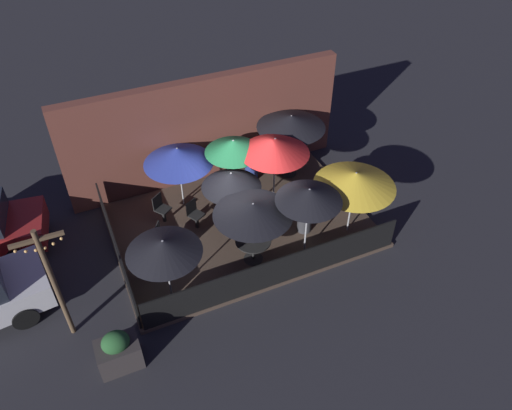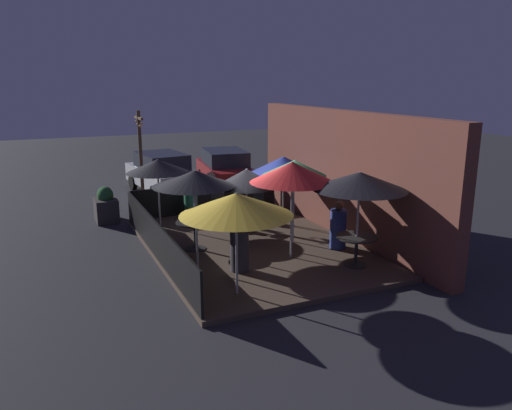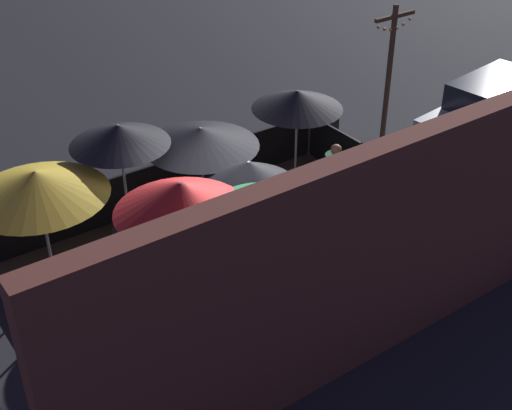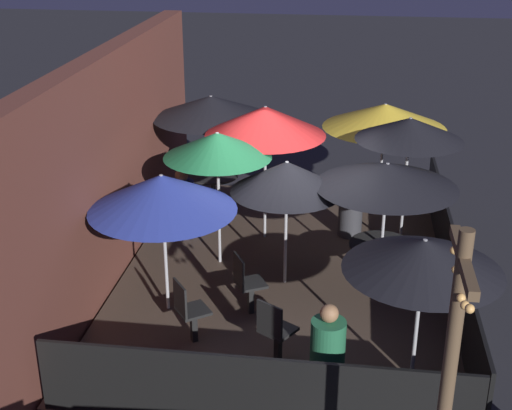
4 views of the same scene
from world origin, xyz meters
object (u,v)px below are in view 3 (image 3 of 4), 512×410
patio_umbrella_8 (37,184)px  patron_2 (334,174)px  patio_umbrella_2 (297,100)px  patio_umbrella_6 (249,174)px  dining_table_1 (160,352)px  parked_car_0 (497,112)px  patio_umbrella_7 (263,200)px  patio_chair_2 (339,197)px  patio_chair_1 (370,231)px  light_post (389,73)px  patio_umbrella_0 (201,137)px  dining_table_0 (204,197)px  patio_umbrella_4 (119,135)px  patio_umbrella_1 (151,268)px  patio_chair_0 (311,229)px  patron_1 (127,245)px  patio_umbrella_3 (181,197)px  patron_0 (245,330)px  patio_umbrella_5 (362,194)px

patio_umbrella_8 → patron_2: (-5.70, 0.75, -1.38)m
patio_umbrella_2 → patio_umbrella_6: patio_umbrella_2 is taller
patio_umbrella_2 → dining_table_1: patio_umbrella_2 is taller
patron_2 → parked_car_0: parked_car_0 is taller
dining_table_1 → patio_umbrella_6: bearing=-148.3°
patio_umbrella_7 → patio_chair_2: size_ratio=2.43×
patio_umbrella_2 → patio_chair_2: 2.20m
patio_umbrella_2 → patio_chair_1: size_ratio=2.17×
patio_umbrella_2 → patio_chair_1: 3.26m
patio_umbrella_6 → patron_2: size_ratio=1.68×
light_post → parked_car_0: (-2.37, 1.26, -1.10)m
patio_umbrella_0 → dining_table_0: size_ratio=2.14×
patio_umbrella_4 → patio_umbrella_7: bearing=106.5°
patio_umbrella_2 → patio_umbrella_1: bearing=34.0°
patio_umbrella_2 → patron_2: (-0.19, 1.04, -1.31)m
patio_umbrella_8 → light_post: bearing=-178.1°
dining_table_1 → parked_car_0: (-10.06, -2.20, 0.15)m
patio_umbrella_8 → dining_table_0: patio_umbrella_8 is taller
patio_chair_1 → light_post: light_post is taller
dining_table_0 → light_post: light_post is taller
patio_umbrella_0 → patio_chair_0: patio_umbrella_0 is taller
patron_1 → patio_umbrella_4: bearing=-42.1°
patio_umbrella_3 → patio_umbrella_7: size_ratio=1.07×
patio_umbrella_8 → patron_1: patio_umbrella_8 is taller
patio_umbrella_4 → dining_table_1: (1.29, 3.53, -1.58)m
patio_chair_1 → dining_table_0: bearing=-0.0°
patio_chair_1 → patron_1: (3.74, -2.10, 0.01)m
patio_umbrella_3 → patron_2: 4.72m
patio_umbrella_2 → parked_car_0: bearing=165.3°
patio_umbrella_0 → patio_umbrella_2: (-2.48, -0.34, -0.03)m
patio_chair_0 → patron_2: bearing=-81.3°
dining_table_0 → dining_table_1: bearing=49.4°
patio_umbrella_6 → patio_umbrella_7: 1.29m
patron_2 → parked_car_0: size_ratio=0.28×
dining_table_0 → patio_chair_0: 2.19m
patio_chair_2 → patron_1: 4.15m
patio_umbrella_2 → light_post: light_post is taller
patio_chair_2 → patron_1: (4.05, -0.90, 0.02)m
patio_umbrella_7 → dining_table_1: bearing=13.7°
patio_umbrella_7 → patron_0: size_ratio=1.77×
patio_umbrella_3 → dining_table_0: size_ratio=2.44×
patron_0 → patio_umbrella_1: bearing=76.8°
light_post → patio_chair_2: bearing=31.2°
dining_table_1 → patron_2: bearing=-155.5°
patio_umbrella_3 → patio_umbrella_5: 2.87m
parked_car_0 → patio_umbrella_7: bearing=4.7°
patio_umbrella_6 → light_post: bearing=-160.2°
patio_umbrella_0 → patio_umbrella_2: bearing=-172.2°
patio_umbrella_0 → dining_table_0: bearing=180.0°
parked_car_0 → patio_umbrella_2: bearing=-21.9°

